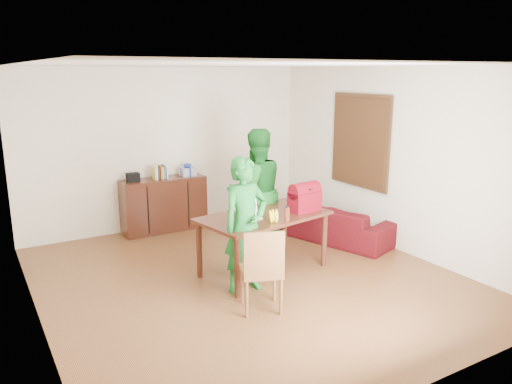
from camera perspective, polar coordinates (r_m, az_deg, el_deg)
room at (r=6.30m, az=-1.43°, el=1.53°), size 5.20×5.70×2.90m
table at (r=6.59m, az=0.89°, el=-3.46°), size 1.83×1.23×0.79m
chair at (r=5.69m, az=0.61°, el=-10.69°), size 0.57×0.55×0.98m
person_near at (r=6.00m, az=-1.22°, el=-3.81°), size 0.64×0.45×1.66m
person_far at (r=7.29m, az=-0.02°, el=0.07°), size 0.94×0.75×1.84m
laptop at (r=6.40m, az=-0.80°, el=-2.63°), size 0.34×0.27×0.22m
bananas at (r=6.23m, az=2.04°, el=-3.21°), size 0.17×0.11×0.06m
bottle at (r=6.29m, az=3.56°, el=-2.46°), size 0.09×0.09×0.19m
red_bag at (r=6.73m, az=5.57°, el=-0.90°), size 0.44×0.28×0.31m
sofa at (r=8.07m, az=8.75°, el=-3.40°), size 1.33×2.10×0.57m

